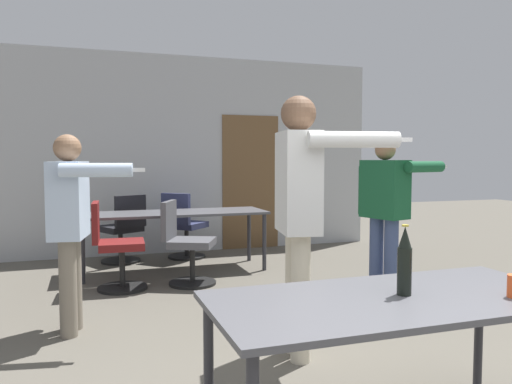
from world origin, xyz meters
The scene contains 11 objects.
back_wall centered at (0.03, 5.88, 1.44)m, with size 6.09×0.12×2.89m.
conference_table_near centered at (0.08, 0.49, 0.67)m, with size 1.77×0.81×0.73m.
conference_table_far centered at (-0.29, 4.59, 0.67)m, with size 2.26×0.74×0.73m.
person_near_casual centered at (1.66, 2.98, 0.94)m, with size 0.87×0.68×1.59m.
person_right_polo centered at (-1.42, 2.66, 0.94)m, with size 0.71×0.73×1.58m.
person_far_watching centered at (0.10, 1.64, 1.10)m, with size 0.79×0.74×1.81m.
office_chair_side_rolled centered at (-1.03, 3.91, 0.44)m, with size 0.56×0.52×0.94m.
office_chair_near_pushed centered at (-0.04, 5.32, 0.43)m, with size 0.68×0.69×0.92m.
office_chair_far_right centered at (-0.85, 5.30, 0.42)m, with size 0.64×0.67×0.91m.
office_chair_mid_tucked centered at (-0.28, 3.91, 0.43)m, with size 0.66×0.62×0.92m.
beer_bottle centered at (0.14, 0.50, 0.89)m, with size 0.07×0.07×0.34m.
Camera 1 is at (-1.28, -1.50, 1.38)m, focal length 35.00 mm.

